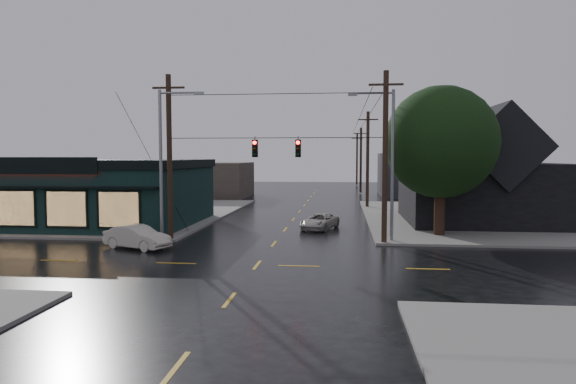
# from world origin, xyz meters

# --- Properties ---
(ground_plane) EXTENTS (160.00, 160.00, 0.00)m
(ground_plane) POSITION_xyz_m (0.00, 0.00, 0.00)
(ground_plane) COLOR black
(sidewalk_nw) EXTENTS (28.00, 28.00, 0.15)m
(sidewalk_nw) POSITION_xyz_m (-20.00, 20.00, 0.07)
(sidewalk_nw) COLOR gray
(sidewalk_nw) RESTS_ON ground
(sidewalk_ne) EXTENTS (28.00, 28.00, 0.15)m
(sidewalk_ne) POSITION_xyz_m (20.00, 20.00, 0.07)
(sidewalk_ne) COLOR gray
(sidewalk_ne) RESTS_ON ground
(pizza_shop) EXTENTS (16.30, 12.34, 4.90)m
(pizza_shop) POSITION_xyz_m (-15.00, 12.94, 2.56)
(pizza_shop) COLOR black
(pizza_shop) RESTS_ON ground
(ne_building) EXTENTS (12.60, 11.60, 8.75)m
(ne_building) POSITION_xyz_m (15.00, 17.00, 4.47)
(ne_building) COLOR black
(ne_building) RESTS_ON ground
(corner_tree) EXTENTS (7.21, 7.21, 9.57)m
(corner_tree) POSITION_xyz_m (10.28, 9.83, 6.09)
(corner_tree) COLOR black
(corner_tree) RESTS_ON ground
(utility_pole_nw) EXTENTS (2.00, 0.32, 10.15)m
(utility_pole_nw) POSITION_xyz_m (-6.50, 6.50, 0.00)
(utility_pole_nw) COLOR black
(utility_pole_nw) RESTS_ON ground
(utility_pole_ne) EXTENTS (2.00, 0.32, 10.15)m
(utility_pole_ne) POSITION_xyz_m (6.50, 6.50, 0.00)
(utility_pole_ne) COLOR black
(utility_pole_ne) RESTS_ON ground
(utility_pole_far_a) EXTENTS (2.00, 0.32, 9.65)m
(utility_pole_far_a) POSITION_xyz_m (6.50, 28.00, 0.00)
(utility_pole_far_a) COLOR black
(utility_pole_far_a) RESTS_ON ground
(utility_pole_far_b) EXTENTS (2.00, 0.32, 9.15)m
(utility_pole_far_b) POSITION_xyz_m (6.50, 48.00, 0.00)
(utility_pole_far_b) COLOR black
(utility_pole_far_b) RESTS_ON ground
(utility_pole_far_c) EXTENTS (2.00, 0.32, 9.15)m
(utility_pole_far_c) POSITION_xyz_m (6.50, 68.00, 0.00)
(utility_pole_far_c) COLOR black
(utility_pole_far_c) RESTS_ON ground
(span_signal_assembly) EXTENTS (13.00, 0.48, 1.23)m
(span_signal_assembly) POSITION_xyz_m (0.10, 6.50, 5.70)
(span_signal_assembly) COLOR black
(span_signal_assembly) RESTS_ON ground
(streetlight_nw) EXTENTS (5.40, 0.30, 9.15)m
(streetlight_nw) POSITION_xyz_m (-6.80, 5.80, 0.00)
(streetlight_nw) COLOR gray
(streetlight_nw) RESTS_ON ground
(streetlight_ne) EXTENTS (5.40, 0.30, 9.15)m
(streetlight_ne) POSITION_xyz_m (7.00, 7.20, 0.00)
(streetlight_ne) COLOR gray
(streetlight_ne) RESTS_ON ground
(bg_building_west) EXTENTS (12.00, 10.00, 4.40)m
(bg_building_west) POSITION_xyz_m (-14.00, 40.00, 2.20)
(bg_building_west) COLOR #41332F
(bg_building_west) RESTS_ON ground
(bg_building_east) EXTENTS (14.00, 12.00, 5.60)m
(bg_building_east) POSITION_xyz_m (16.00, 45.00, 2.80)
(bg_building_east) COLOR #222327
(bg_building_east) RESTS_ON ground
(sedan_cream) EXTENTS (4.25, 2.79, 1.32)m
(sedan_cream) POSITION_xyz_m (-7.45, 3.59, 0.66)
(sedan_cream) COLOR beige
(sedan_cream) RESTS_ON ground
(suv_silver) EXTENTS (3.04, 4.38, 1.11)m
(suv_silver) POSITION_xyz_m (2.41, 12.42, 0.56)
(suv_silver) COLOR #BBB5AC
(suv_silver) RESTS_ON ground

